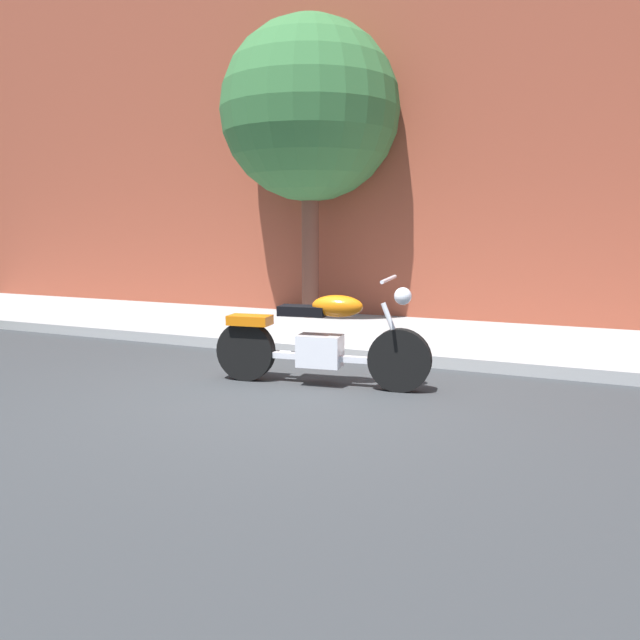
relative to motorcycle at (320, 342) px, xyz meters
name	(u,v)px	position (x,y,z in m)	size (l,w,h in m)	color
ground_plane	(287,395)	(-0.14, -0.48, -0.45)	(60.00, 60.00, 0.00)	#303335
sidewalk	(388,336)	(-0.14, 2.72, -0.38)	(19.09, 2.97, 0.14)	#9A9A9A
building_facade	(425,65)	(-0.14, 4.45, 3.68)	(19.09, 0.50, 8.28)	brown
motorcycle	(320,342)	(0.00, 0.00, 0.00)	(2.24, 0.70, 1.12)	black
street_tree	(310,112)	(-1.75, 3.59, 2.94)	(2.82, 2.82, 4.83)	brown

